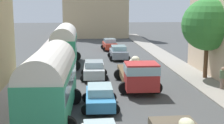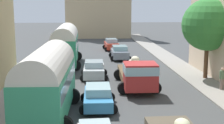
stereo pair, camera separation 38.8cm
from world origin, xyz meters
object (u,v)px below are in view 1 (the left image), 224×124
object	(u,v)px
parked_bus_0	(50,80)
car_1	(110,44)
cargo_truck_1	(138,74)
parked_bus_1	(65,43)
car_3	(100,97)
car_0	(119,52)
car_4	(94,70)
pedestrian_1	(222,78)

from	to	relation	value
parked_bus_0	car_1	xyz separation A→B (m)	(5.60, 26.37, -1.44)
cargo_truck_1	car_1	xyz separation A→B (m)	(-0.39, 20.63, -0.42)
parked_bus_1	car_1	size ratio (longest dim) A/B	2.30
parked_bus_1	car_3	size ratio (longest dim) A/B	2.24
parked_bus_0	car_0	xyz separation A→B (m)	(6.00, 18.99, -1.43)
cargo_truck_1	car_4	distance (m)	4.92
car_0	car_3	world-z (taller)	car_0
cargo_truck_1	car_1	distance (m)	20.64
cargo_truck_1	car_3	world-z (taller)	cargo_truck_1
car_3	pedestrian_1	xyz separation A→B (m)	(9.25, 3.12, 0.29)
car_1	car_3	world-z (taller)	car_1
cargo_truck_1	car_0	size ratio (longest dim) A/B	1.89
car_1	cargo_truck_1	bearing A→B (deg)	-88.93
parked_bus_1	car_1	bearing A→B (deg)	62.19
cargo_truck_1	pedestrian_1	xyz separation A→B (m)	(6.14, -1.03, -0.20)
parked_bus_1	parked_bus_0	bearing A→B (deg)	-90.08
parked_bus_0	car_4	world-z (taller)	parked_bus_0
cargo_truck_1	pedestrian_1	world-z (taller)	cargo_truck_1
car_4	cargo_truck_1	bearing A→B (deg)	-49.70
parked_bus_1	cargo_truck_1	world-z (taller)	parked_bus_1
car_1	car_3	xyz separation A→B (m)	(-2.73, -24.78, -0.07)
parked_bus_0	car_1	world-z (taller)	parked_bus_0
parked_bus_0	parked_bus_1	xyz separation A→B (m)	(0.02, 15.79, 0.10)
car_0	car_1	distance (m)	7.39
parked_bus_1	cargo_truck_1	bearing A→B (deg)	-59.34
cargo_truck_1	car_0	xyz separation A→B (m)	(0.02, 13.26, -0.41)
car_3	car_4	world-z (taller)	car_4
parked_bus_1	pedestrian_1	size ratio (longest dim) A/B	5.01
car_4	car_1	bearing A→B (deg)	80.63
car_0	cargo_truck_1	bearing A→B (deg)	-90.07
car_0	pedestrian_1	bearing A→B (deg)	-66.80
parked_bus_1	car_3	distance (m)	14.58
car_3	parked_bus_0	bearing A→B (deg)	-151.12
car_4	parked_bus_0	bearing A→B (deg)	-106.54
parked_bus_1	car_4	distance (m)	7.08
car_0	pedestrian_1	xyz separation A→B (m)	(6.12, -14.29, 0.21)
car_1	pedestrian_1	xyz separation A→B (m)	(6.52, -21.66, 0.22)
cargo_truck_1	car_0	distance (m)	13.26
car_0	pedestrian_1	distance (m)	15.54
parked_bus_0	parked_bus_1	size ratio (longest dim) A/B	0.93
car_4	pedestrian_1	world-z (taller)	pedestrian_1
car_1	car_4	distance (m)	17.12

